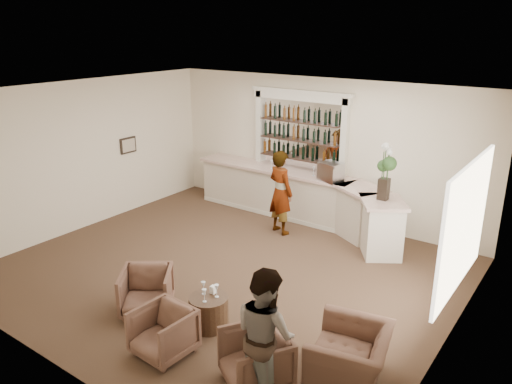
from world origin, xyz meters
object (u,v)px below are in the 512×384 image
bar_counter (301,198)px  guest (265,334)px  armchair_center (163,332)px  armchair_right (255,359)px  cocktail_table (209,312)px  sommelier (281,192)px  espresso_machine (331,172)px  armchair_far (350,356)px  flower_vase (385,168)px  armchair_left (146,291)px

bar_counter → guest: size_ratio=3.29×
armchair_center → armchair_right: 1.42m
cocktail_table → sommelier: size_ratio=0.32×
cocktail_table → espresso_machine: size_ratio=1.28×
sommelier → armchair_far: (3.40, -3.59, -0.58)m
sommelier → guest: 5.17m
cocktail_table → flower_vase: flower_vase is taller
cocktail_table → armchair_center: (-0.07, -0.88, 0.10)m
armchair_center → cocktail_table: bearing=88.9°
armchair_far → espresso_machine: espresso_machine is taller
bar_counter → flower_vase: size_ratio=5.04×
armchair_left → armchair_right: size_ratio=0.99×
armchair_left → armchair_far: armchair_left is taller
bar_counter → sommelier: bearing=-92.1°
guest → armchair_left: 2.70m
armchair_right → flower_vase: 4.87m
guest → armchair_right: guest is taller
armchair_right → flower_vase: size_ratio=0.71×
armchair_far → flower_vase: bearing=-175.4°
armchair_far → flower_vase: (-1.20, 3.89, 1.42)m
cocktail_table → armchair_center: armchair_center is taller
armchair_left → armchair_right: (2.42, -0.37, 0.00)m
flower_vase → armchair_left: bearing=-116.8°
armchair_far → espresso_machine: bearing=-161.8°
armchair_right → armchair_far: armchair_right is taller
sommelier → armchair_left: size_ratio=2.33×
bar_counter → armchair_center: bar_counter is taller
armchair_left → sommelier: bearing=53.4°
bar_counter → espresso_machine: 1.08m
bar_counter → armchair_left: 4.84m
cocktail_table → flower_vase: 4.44m
cocktail_table → armchair_left: (-1.08, -0.26, 0.12)m
cocktail_table → guest: size_ratio=0.35×
armchair_far → armchair_right: bearing=-63.6°
armchair_center → flower_vase: (1.15, 4.91, 1.43)m
sommelier → guest: size_ratio=1.08×
bar_counter → armchair_far: (3.37, -4.44, -0.21)m
armchair_left → espresso_machine: espresso_machine is taller
bar_counter → cocktail_table: size_ratio=9.48×
cocktail_table → armchair_left: size_ratio=0.75×
armchair_left → espresso_machine: size_ratio=1.71×
espresso_machine → armchair_left: bearing=-85.2°
cocktail_table → flower_vase: size_ratio=0.53×
armchair_center → armchair_left: bearing=151.7°
cocktail_table → armchair_right: armchair_right is taller
armchair_left → flower_vase: 5.00m
armchair_left → armchair_far: bearing=-30.6°
bar_counter → flower_vase: bearing=-14.2°
sommelier → flower_vase: (2.20, 0.30, 0.84)m
cocktail_table → armchair_far: bearing=3.3°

